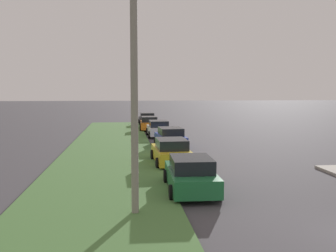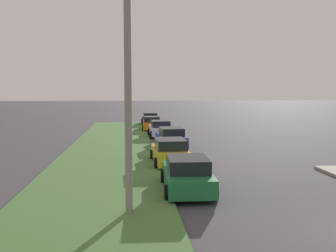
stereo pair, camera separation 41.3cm
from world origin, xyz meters
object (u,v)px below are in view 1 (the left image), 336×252
object	(u,v)px
parked_car_blue	(170,138)
parked_car_orange	(149,124)
parked_car_green	(191,175)
streetlight	(145,84)
parked_car_yellow	(171,152)
parked_car_black	(147,119)
parked_car_white	(158,129)

from	to	relation	value
parked_car_blue	parked_car_orange	world-z (taller)	same
parked_car_green	parked_car_orange	distance (m)	24.80
streetlight	parked_car_blue	bearing A→B (deg)	-9.92
parked_car_green	parked_car_orange	bearing A→B (deg)	1.87
parked_car_yellow	parked_car_blue	size ratio (longest dim) A/B	0.99
parked_car_green	parked_car_blue	world-z (taller)	same
parked_car_green	parked_car_blue	bearing A→B (deg)	-1.35
parked_car_blue	streetlight	distance (m)	15.95
parked_car_orange	streetlight	xyz separation A→B (m)	(-27.61, 1.94, 3.67)
parked_car_black	parked_car_white	bearing A→B (deg)	-179.45
parked_car_orange	streetlight	bearing A→B (deg)	178.11
parked_car_white	parked_car_orange	world-z (taller)	same
parked_car_green	parked_car_blue	size ratio (longest dim) A/B	0.99
parked_car_yellow	parked_car_black	distance (m)	25.57
parked_car_blue	parked_car_orange	distance (m)	12.34
parked_car_black	parked_car_yellow	bearing A→B (deg)	178.77
parked_car_black	streetlight	size ratio (longest dim) A/B	0.58
streetlight	parked_car_green	bearing A→B (deg)	-35.59
parked_car_yellow	parked_car_orange	distance (m)	18.85
parked_car_yellow	parked_car_blue	world-z (taller)	same
parked_car_blue	parked_car_green	bearing A→B (deg)	174.04
parked_car_white	parked_car_orange	bearing A→B (deg)	3.77
parked_car_yellow	parked_car_orange	bearing A→B (deg)	-1.76
parked_car_green	parked_car_orange	world-z (taller)	same
parked_car_yellow	streetlight	bearing A→B (deg)	165.85
parked_car_blue	parked_car_black	xyz separation A→B (m)	(19.03, 0.58, 0.00)
parked_car_white	parked_car_green	bearing A→B (deg)	177.93
parked_car_blue	parked_car_black	world-z (taller)	same
parked_car_yellow	parked_car_white	bearing A→B (deg)	-3.75
parked_car_green	parked_car_orange	size ratio (longest dim) A/B	1.00
parked_car_green	parked_car_black	size ratio (longest dim) A/B	1.01
parked_car_green	parked_car_yellow	world-z (taller)	same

